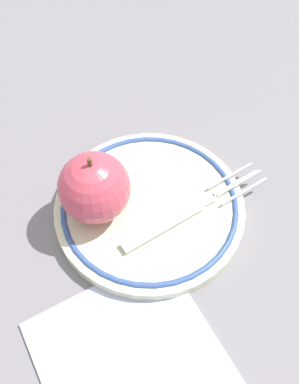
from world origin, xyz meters
TOP-DOWN VIEW (x-y plane):
  - ground_plane at (0.00, 0.00)m, footprint 2.00×2.00m
  - plate at (-0.02, -0.01)m, footprint 0.20×0.20m
  - apple_red_whole at (-0.02, 0.04)m, footprint 0.07×0.07m
  - fork at (-0.03, -0.05)m, footprint 0.10×0.16m
  - napkin_folded at (-0.17, 0.01)m, footprint 0.21×0.20m

SIDE VIEW (x-z plane):
  - ground_plane at x=0.00m, z-range 0.00..0.00m
  - napkin_folded at x=-0.17m, z-range 0.00..0.01m
  - plate at x=-0.02m, z-range 0.00..0.02m
  - fork at x=-0.03m, z-range 0.02..0.02m
  - apple_red_whole at x=-0.02m, z-range 0.01..0.09m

